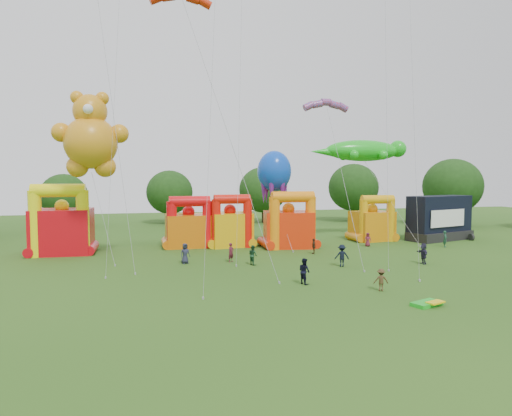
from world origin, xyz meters
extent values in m
plane|color=#264D15|center=(0.00, 0.00, 0.00)|extent=(160.00, 160.00, 0.00)
cylinder|color=#352314|center=(36.19, 41.76, 1.86)|extent=(0.44, 0.44, 3.72)
ellipsoid|color=#193A11|center=(36.19, 41.76, 6.41)|extent=(9.30, 9.30, 8.89)
cylinder|color=#352314|center=(23.79, 52.09, 1.75)|extent=(0.44, 0.44, 3.51)
ellipsoid|color=#193A11|center=(23.79, 52.09, 6.04)|extent=(8.77, 8.78, 8.39)
cylinder|color=#352314|center=(7.72, 53.71, 1.65)|extent=(0.44, 0.44, 3.30)
ellipsoid|color=#193A11|center=(7.72, 53.71, 5.68)|extent=(8.25, 8.25, 7.88)
cylinder|color=#352314|center=(-8.01, 55.69, 1.55)|extent=(0.44, 0.44, 3.09)
ellipsoid|color=#193A11|center=(-8.01, 55.69, 5.32)|extent=(7.73, 7.72, 7.38)
cylinder|color=#352314|center=(-24.20, 53.00, 1.44)|extent=(0.44, 0.44, 2.88)
ellipsoid|color=#193A11|center=(-24.20, 53.00, 4.96)|extent=(7.20, 7.20, 6.88)
cube|color=red|center=(-20.31, 28.03, 2.31)|extent=(5.90, 4.81, 4.63)
cylinder|color=#FFF40D|center=(-22.53, 26.38, 3.30)|extent=(1.25, 1.25, 6.61)
cylinder|color=#FFF40D|center=(-18.09, 26.38, 3.30)|extent=(1.25, 1.25, 6.61)
cylinder|color=#FFF40D|center=(-20.31, 26.38, 6.61)|extent=(5.07, 1.32, 1.32)
sphere|color=#FFF40D|center=(-20.31, 28.03, 4.93)|extent=(1.40, 1.40, 1.40)
cube|color=#D2630B|center=(-7.18, 29.76, 1.84)|extent=(5.19, 4.22, 3.67)
cylinder|color=red|center=(-9.15, 28.30, 2.62)|extent=(1.11, 1.11, 5.25)
cylinder|color=red|center=(-5.21, 28.30, 2.62)|extent=(1.11, 1.11, 5.25)
cylinder|color=red|center=(-7.18, 28.30, 5.25)|extent=(4.49, 1.17, 1.17)
sphere|color=red|center=(-7.18, 29.76, 3.97)|extent=(1.40, 1.40, 1.40)
cube|color=#E3A80B|center=(-2.55, 28.91, 1.91)|extent=(4.97, 4.18, 3.83)
cylinder|color=red|center=(-4.33, 27.59, 2.73)|extent=(1.00, 1.00, 5.47)
cylinder|color=red|center=(-0.77, 27.59, 2.73)|extent=(1.00, 1.00, 5.47)
cylinder|color=red|center=(-2.55, 27.59, 5.47)|extent=(4.05, 1.05, 1.05)
sphere|color=red|center=(-2.55, 28.91, 4.13)|extent=(1.40, 1.40, 1.40)
cube|color=red|center=(3.79, 26.83, 2.01)|extent=(5.94, 5.06, 4.03)
cylinder|color=orange|center=(1.71, 25.28, 2.88)|extent=(1.17, 1.17, 5.75)
cylinder|color=orange|center=(5.87, 25.28, 2.88)|extent=(1.17, 1.17, 5.75)
cylinder|color=orange|center=(3.79, 25.28, 5.75)|extent=(4.74, 1.23, 1.23)
sphere|color=orange|center=(3.79, 26.83, 4.33)|extent=(1.40, 1.40, 1.40)
cube|color=orange|center=(15.57, 29.50, 1.82)|extent=(5.17, 4.41, 3.63)
cylinder|color=#E9A00C|center=(13.76, 28.16, 2.59)|extent=(1.02, 1.02, 5.19)
cylinder|color=#E9A00C|center=(17.37, 28.16, 2.59)|extent=(1.02, 1.02, 5.19)
cylinder|color=#E9A00C|center=(15.57, 28.16, 5.19)|extent=(4.12, 1.07, 1.07)
sphere|color=#E9A00C|center=(15.57, 29.50, 3.93)|extent=(1.40, 1.40, 1.40)
cube|color=black|center=(24.06, 27.79, 0.55)|extent=(9.49, 5.78, 1.10)
cube|color=black|center=(24.06, 27.99, 3.33)|extent=(9.37, 5.36, 4.45)
cube|color=white|center=(24.06, 26.28, 2.88)|extent=(5.91, 1.86, 2.09)
cylinder|color=black|center=(20.50, 26.45, 0.40)|extent=(0.30, 0.90, 0.90)
cylinder|color=black|center=(27.63, 26.45, 0.40)|extent=(0.30, 0.90, 0.90)
sphere|color=orange|center=(-16.79, 23.26, 11.16)|extent=(4.92, 4.92, 4.92)
sphere|color=orange|center=(-16.79, 23.26, 14.07)|extent=(3.13, 3.13, 3.13)
sphere|color=orange|center=(-17.91, 23.26, 15.30)|extent=(1.23, 1.23, 1.23)
sphere|color=orange|center=(-15.68, 23.26, 15.30)|extent=(1.23, 1.23, 1.23)
sphere|color=orange|center=(-19.37, 23.26, 12.05)|extent=(1.79, 1.79, 1.79)
sphere|color=orange|center=(-14.22, 23.26, 12.05)|extent=(1.79, 1.79, 1.79)
sphere|color=orange|center=(-18.02, 23.26, 8.92)|extent=(2.01, 2.01, 2.01)
sphere|color=orange|center=(-15.56, 23.26, 8.92)|extent=(2.01, 2.01, 2.01)
sphere|color=white|center=(-16.79, 21.75, 14.07)|extent=(0.89, 0.89, 0.89)
ellipsoid|color=green|center=(15.61, 32.34, 11.32)|extent=(10.29, 3.22, 2.73)
sphere|color=green|center=(20.64, 32.34, 11.62)|extent=(2.21, 2.21, 2.21)
cone|color=green|center=(10.39, 32.34, 11.12)|extent=(4.02, 1.61, 1.61)
sphere|color=green|center=(17.62, 33.95, 10.72)|extent=(1.21, 1.21, 1.21)
sphere|color=green|center=(17.62, 30.73, 10.72)|extent=(1.21, 1.21, 1.21)
sphere|color=green|center=(13.60, 33.95, 10.72)|extent=(1.21, 1.21, 1.21)
sphere|color=green|center=(13.60, 30.73, 10.72)|extent=(1.21, 1.21, 1.21)
ellipsoid|color=blue|center=(2.67, 28.81, 8.60)|extent=(3.94, 3.94, 4.72)
cone|color=#591E8C|center=(3.95, 28.81, 6.43)|extent=(0.89, 0.89, 3.15)
cone|color=#591E8C|center=(3.31, 29.91, 6.43)|extent=(0.89, 0.89, 3.15)
cone|color=#591E8C|center=(2.03, 29.91, 6.43)|extent=(0.89, 0.89, 3.15)
cone|color=#591E8C|center=(1.39, 28.81, 6.43)|extent=(0.89, 0.89, 3.15)
cone|color=#591E8C|center=(2.03, 27.70, 6.43)|extent=(0.89, 0.89, 3.15)
cone|color=#591E8C|center=(3.31, 27.70, 6.43)|extent=(0.89, 0.89, 3.15)
cube|color=green|center=(5.03, 2.31, 0.12)|extent=(2.22, 1.63, 0.24)
cube|color=yellow|center=(5.43, 2.01, 0.26)|extent=(1.33, 0.98, 0.10)
imported|color=#23263B|center=(-8.43, 19.53, 0.94)|extent=(1.07, 0.88, 1.87)
imported|color=#551826|center=(-4.20, 19.27, 0.90)|extent=(0.78, 0.73, 1.79)
imported|color=#1A4125|center=(-2.52, 17.48, 0.90)|extent=(0.97, 1.07, 1.80)
imported|color=black|center=(4.98, 14.87, 0.98)|extent=(1.40, 0.98, 1.96)
imported|color=#382716|center=(4.94, 21.77, 0.79)|extent=(0.72, 1.01, 1.59)
imported|color=#262239|center=(12.74, 14.27, 0.96)|extent=(0.79, 1.84, 1.92)
imported|color=maroon|center=(12.71, 25.00, 0.79)|extent=(0.87, 0.68, 1.57)
imported|color=#1B4430|center=(21.02, 22.53, 0.93)|extent=(0.76, 0.81, 1.87)
imported|color=black|center=(-0.47, 9.44, 0.97)|extent=(1.02, 1.14, 1.94)
imported|color=#46331C|center=(4.07, 6.26, 0.78)|extent=(1.13, 0.84, 1.56)
camera|label=1|loc=(-11.77, -22.24, 8.02)|focal=32.00mm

